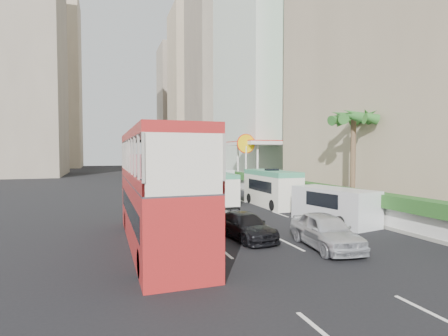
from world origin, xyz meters
name	(u,v)px	position (x,y,z in m)	size (l,w,h in m)	color
ground_plane	(278,234)	(0.00, 0.00, 0.00)	(200.00, 200.00, 0.00)	black
double_decker_bus	(158,188)	(-6.00, 0.00, 2.53)	(2.50, 11.00, 5.06)	#AB1F1E
car_silver_lane_a	(209,218)	(-2.06, 5.30, 0.00)	(1.42, 4.08, 1.35)	silver
car_silver_lane_b	(325,248)	(0.76, -2.91, 0.00)	(1.78, 4.41, 1.50)	silver
car_black	(245,238)	(-1.90, -0.26, 0.00)	(1.70, 4.19, 1.22)	black
van_asset	(218,199)	(1.34, 13.80, 0.00)	(2.35, 5.09, 1.41)	silver
minibus_near	(220,188)	(0.82, 11.74, 1.21)	(1.82, 5.46, 2.42)	silver
minibus_far	(272,188)	(3.95, 8.54, 1.37)	(2.05, 6.16, 2.73)	silver
panel_van_near	(334,206)	(4.43, 1.47, 1.02)	(2.03, 5.09, 2.03)	silver
panel_van_far	(216,179)	(3.84, 22.35, 1.12)	(2.24, 5.60, 2.24)	silver
sidewalk	(248,184)	(9.00, 25.00, 0.09)	(6.00, 120.00, 0.18)	#99968C
kerb_wall	(267,189)	(6.20, 14.00, 0.68)	(0.30, 44.00, 1.00)	silver
hedge	(267,180)	(6.20, 14.00, 1.53)	(1.10, 44.00, 0.70)	#2D6626
palm_tree	(353,163)	(7.80, 4.00, 3.38)	(0.36, 0.36, 6.40)	brown
shell_station	(262,164)	(10.00, 23.00, 2.75)	(6.50, 8.00, 5.50)	silver
tower_mid	(228,58)	(18.00, 58.00, 25.00)	(16.00, 16.00, 50.00)	gray
tower_far_a	(196,90)	(17.00, 82.00, 22.00)	(14.00, 14.00, 44.00)	#C1AB8A
tower_far_b	(180,107)	(17.00, 104.00, 20.00)	(14.00, 14.00, 40.00)	gray
tower_left_a	(6,26)	(-24.00, 55.00, 26.00)	(18.00, 18.00, 52.00)	gray
tower_left_b	(49,83)	(-22.00, 90.00, 23.00)	(16.00, 16.00, 46.00)	#C1AB8A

